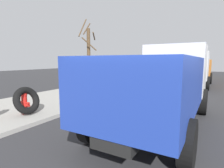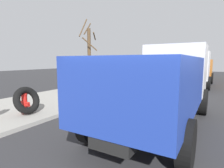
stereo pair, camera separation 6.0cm
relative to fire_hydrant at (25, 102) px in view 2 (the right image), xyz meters
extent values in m
plane|color=#2D2D30|center=(-0.61, -5.25, -0.64)|extent=(80.00, 80.00, 0.00)
cylinder|color=red|center=(0.00, 0.01, -0.12)|extent=(0.22, 0.22, 0.72)
sphere|color=red|center=(0.00, 0.01, 0.30)|extent=(0.25, 0.25, 0.25)
cylinder|color=red|center=(0.00, -0.19, -0.04)|extent=(0.10, 0.17, 0.10)
cylinder|color=red|center=(0.00, 0.20, -0.04)|extent=(0.10, 0.17, 0.10)
cylinder|color=red|center=(0.00, -0.19, -0.12)|extent=(0.12, 0.17, 0.12)
torus|color=black|center=(-0.03, -0.19, 0.09)|extent=(1.14, 0.66, 1.15)
cube|color=#1E3899|center=(0.67, -5.04, 0.96)|extent=(4.81, 2.52, 1.60)
cube|color=silver|center=(4.27, -5.05, 1.26)|extent=(2.01, 2.51, 2.20)
cube|color=black|center=(1.77, -5.04, 0.03)|extent=(7.00, 0.92, 0.24)
cylinder|color=black|center=(4.07, -3.80, -0.09)|extent=(1.10, 0.30, 1.10)
cylinder|color=black|center=(4.07, -6.30, -0.09)|extent=(1.10, 0.30, 1.10)
cylinder|color=black|center=(-0.53, -3.79, -0.09)|extent=(1.10, 0.30, 1.10)
cylinder|color=black|center=(-0.53, -6.29, -0.09)|extent=(1.10, 0.30, 1.10)
cube|color=orange|center=(14.77, -4.95, 0.96)|extent=(4.83, 2.56, 1.60)
cube|color=silver|center=(11.17, -4.91, 1.26)|extent=(2.03, 2.53, 2.20)
cube|color=black|center=(13.67, -4.94, 0.03)|extent=(7.01, 0.99, 0.24)
cylinder|color=black|center=(11.35, -6.16, -0.09)|extent=(1.10, 0.31, 1.10)
cylinder|color=black|center=(11.38, -3.66, -0.09)|extent=(1.10, 0.31, 1.10)
cylinder|color=black|center=(15.95, -6.22, -0.09)|extent=(1.10, 0.31, 1.10)
cylinder|color=black|center=(15.98, -3.72, -0.09)|extent=(1.10, 0.31, 1.10)
cube|color=gold|center=(24.07, -3.77, 0.96)|extent=(4.86, 2.62, 1.60)
cube|color=maroon|center=(20.47, -3.85, 1.26)|extent=(2.06, 2.55, 2.20)
cube|color=black|center=(22.97, -3.79, 0.03)|extent=(7.02, 1.07, 0.24)
cylinder|color=black|center=(20.70, -5.10, -0.09)|extent=(1.11, 0.33, 1.10)
cylinder|color=black|center=(20.64, -2.60, -0.09)|extent=(1.11, 0.33, 1.10)
cylinder|color=black|center=(25.30, -4.99, -0.09)|extent=(1.11, 0.33, 1.10)
cylinder|color=black|center=(25.24, -2.49, -0.09)|extent=(1.11, 0.33, 1.10)
cylinder|color=#4C3823|center=(5.68, 0.99, 1.67)|extent=(0.23, 0.23, 4.32)
cylinder|color=#4C3823|center=(5.80, 1.21, 3.84)|extent=(0.54, 0.34, 0.81)
cylinder|color=#4C3823|center=(5.64, 1.45, 3.92)|extent=(0.99, 0.16, 1.32)
cylinder|color=#4C3823|center=(5.33, 0.68, 2.75)|extent=(0.73, 0.79, 0.88)
cylinder|color=#4C3823|center=(5.85, 0.66, 3.32)|extent=(0.74, 0.43, 0.46)
camera|label=1|loc=(-4.52, -6.71, 1.67)|focal=29.21mm
camera|label=2|loc=(-4.49, -6.77, 1.67)|focal=29.21mm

